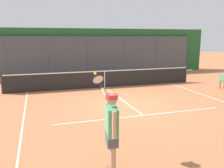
% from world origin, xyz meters
% --- Properties ---
extents(ground_plane, '(60.00, 60.00, 0.00)m').
position_xyz_m(ground_plane, '(0.00, 0.00, 0.00)').
color(ground_plane, '#B76B42').
extents(court_line_markings, '(8.44, 9.60, 0.01)m').
position_xyz_m(court_line_markings, '(0.00, 1.77, 0.00)').
color(court_line_markings, white).
rests_on(court_line_markings, ground).
extents(fence_backdrop, '(19.85, 1.37, 3.46)m').
position_xyz_m(fence_backdrop, '(0.00, -8.96, 1.71)').
color(fence_backdrop, '#474C51').
rests_on(fence_backdrop, ground).
extents(tennis_net, '(10.84, 0.09, 1.07)m').
position_xyz_m(tennis_net, '(0.00, -3.83, 0.49)').
color(tennis_net, '#2D2D2D').
rests_on(tennis_net, ground).
extents(tennis_player, '(0.35, 1.45, 2.03)m').
position_xyz_m(tennis_player, '(2.27, 4.75, 1.03)').
color(tennis_player, black).
rests_on(tennis_player, ground).
extents(tennis_ball_by_sideline, '(0.07, 0.07, 0.07)m').
position_xyz_m(tennis_ball_by_sideline, '(1.09, -2.74, 0.03)').
color(tennis_ball_by_sideline, '#D6E042').
rests_on(tennis_ball_by_sideline, ground).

